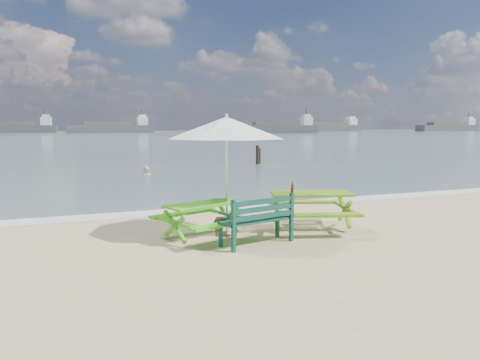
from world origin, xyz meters
name	(u,v)px	position (x,y,z in m)	size (l,w,h in m)	color
sea	(79,137)	(0.00, 85.00, 0.00)	(300.00, 300.00, 0.00)	slate
foam_strip	(217,209)	(0.00, 4.60, 0.01)	(22.00, 0.90, 0.01)	silver
picnic_table_left	(203,222)	(-1.39, 1.41, 0.36)	(2.07, 2.18, 0.76)	#4BBA1C
picnic_table_right	(311,212)	(1.17, 1.36, 0.41)	(2.30, 2.43, 0.85)	#689917
park_bench	(257,230)	(-0.51, 0.61, 0.29)	(1.62, 0.87, 0.95)	#0E3C32
side_table	(227,226)	(-0.78, 1.62, 0.17)	(0.68, 0.68, 0.33)	brown
patio_umbrella	(226,128)	(-0.78, 1.62, 2.31)	(3.41, 3.41, 2.55)	silver
beer_bottle	(292,189)	(0.73, 1.47, 0.94)	(0.07, 0.07, 0.27)	brown
swimmer	(146,183)	(-0.19, 14.58, -0.44)	(0.73, 0.61, 1.71)	tan
mooring_pilings	(258,157)	(7.14, 17.89, 0.43)	(0.58, 0.78, 1.35)	black
cargo_ships	(264,128)	(55.17, 122.20, 1.18)	(165.11, 37.72, 4.40)	#3D4448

